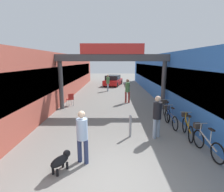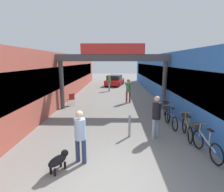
{
  "view_description": "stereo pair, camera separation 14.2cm",
  "coord_description": "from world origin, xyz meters",
  "px_view_note": "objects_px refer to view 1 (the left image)",
  "views": [
    {
      "loc": [
        0.05,
        -4.14,
        3.14
      ],
      "look_at": [
        0.0,
        4.96,
        1.3
      ],
      "focal_mm": 28.0,
      "sensor_mm": 36.0,
      "label": 1
    },
    {
      "loc": [
        0.19,
        -4.14,
        3.14
      ],
      "look_at": [
        0.0,
        4.96,
        1.3
      ],
      "focal_mm": 28.0,
      "sensor_mm": 36.0,
      "label": 2
    }
  ],
  "objects_px": {
    "pedestrian_carrying_crate": "(128,89)",
    "bicycle_orange_second": "(187,126)",
    "bicycle_silver_nearest": "(206,141)",
    "bicycle_black_farthest": "(166,110)",
    "cafe_chair_red_nearer": "(70,98)",
    "parked_car_red": "(113,80)",
    "pedestrian_elderly_walking": "(108,82)",
    "pedestrian_companion": "(157,114)",
    "dog_on_leash": "(61,160)",
    "bollard_post_metal": "(130,126)",
    "bicycle_blue_third": "(170,117)",
    "pedestrian_with_dog": "(82,134)"
  },
  "relations": [
    {
      "from": "pedestrian_elderly_walking",
      "to": "bicycle_black_farthest",
      "type": "height_order",
      "value": "pedestrian_elderly_walking"
    },
    {
      "from": "bicycle_black_farthest",
      "to": "bollard_post_metal",
      "type": "height_order",
      "value": "bicycle_black_farthest"
    },
    {
      "from": "parked_car_red",
      "to": "bicycle_black_farthest",
      "type": "bearing_deg",
      "value": -77.27
    },
    {
      "from": "pedestrian_companion",
      "to": "bicycle_orange_second",
      "type": "relative_size",
      "value": 1.06
    },
    {
      "from": "bicycle_silver_nearest",
      "to": "cafe_chair_red_nearer",
      "type": "relative_size",
      "value": 1.89
    },
    {
      "from": "bicycle_black_farthest",
      "to": "bicycle_blue_third",
      "type": "bearing_deg",
      "value": -98.09
    },
    {
      "from": "parked_car_red",
      "to": "cafe_chair_red_nearer",
      "type": "bearing_deg",
      "value": -105.97
    },
    {
      "from": "pedestrian_carrying_crate",
      "to": "bollard_post_metal",
      "type": "relative_size",
      "value": 1.87
    },
    {
      "from": "pedestrian_carrying_crate",
      "to": "pedestrian_elderly_walking",
      "type": "bearing_deg",
      "value": 107.35
    },
    {
      "from": "pedestrian_elderly_walking",
      "to": "bicycle_silver_nearest",
      "type": "height_order",
      "value": "pedestrian_elderly_walking"
    },
    {
      "from": "pedestrian_carrying_crate",
      "to": "bicycle_orange_second",
      "type": "height_order",
      "value": "pedestrian_carrying_crate"
    },
    {
      "from": "pedestrian_companion",
      "to": "dog_on_leash",
      "type": "xyz_separation_m",
      "value": [
        -3.29,
        -2.25,
        -0.69
      ]
    },
    {
      "from": "parked_car_red",
      "to": "bicycle_blue_third",
      "type": "bearing_deg",
      "value": -79.01
    },
    {
      "from": "bicycle_blue_third",
      "to": "parked_car_red",
      "type": "xyz_separation_m",
      "value": [
        -2.78,
        14.31,
        0.21
      ]
    },
    {
      "from": "pedestrian_elderly_walking",
      "to": "pedestrian_carrying_crate",
      "type": "bearing_deg",
      "value": -72.65
    },
    {
      "from": "bicycle_silver_nearest",
      "to": "bicycle_black_farthest",
      "type": "xyz_separation_m",
      "value": [
        -0.2,
        3.85,
        0.0
      ]
    },
    {
      "from": "pedestrian_companion",
      "to": "pedestrian_elderly_walking",
      "type": "height_order",
      "value": "pedestrian_companion"
    },
    {
      "from": "cafe_chair_red_nearer",
      "to": "bollard_post_metal",
      "type": "bearing_deg",
      "value": -53.79
    },
    {
      "from": "cafe_chair_red_nearer",
      "to": "parked_car_red",
      "type": "distance_m",
      "value": 10.95
    },
    {
      "from": "bicycle_blue_third",
      "to": "pedestrian_companion",
      "type": "bearing_deg",
      "value": -126.18
    },
    {
      "from": "pedestrian_carrying_crate",
      "to": "dog_on_leash",
      "type": "relative_size",
      "value": 2.41
    },
    {
      "from": "pedestrian_with_dog",
      "to": "bicycle_blue_third",
      "type": "relative_size",
      "value": 1.0
    },
    {
      "from": "pedestrian_with_dog",
      "to": "parked_car_red",
      "type": "relative_size",
      "value": 0.39
    },
    {
      "from": "bicycle_silver_nearest",
      "to": "parked_car_red",
      "type": "xyz_separation_m",
      "value": [
        -3.15,
        16.92,
        0.21
      ]
    },
    {
      "from": "bicycle_orange_second",
      "to": "parked_car_red",
      "type": "bearing_deg",
      "value": 101.27
    },
    {
      "from": "pedestrian_elderly_walking",
      "to": "cafe_chair_red_nearer",
      "type": "relative_size",
      "value": 1.95
    },
    {
      "from": "pedestrian_elderly_walking",
      "to": "bollard_post_metal",
      "type": "xyz_separation_m",
      "value": [
        1.26,
        -11.29,
        -0.5
      ]
    },
    {
      "from": "pedestrian_with_dog",
      "to": "pedestrian_carrying_crate",
      "type": "height_order",
      "value": "pedestrian_carrying_crate"
    },
    {
      "from": "bicycle_blue_third",
      "to": "cafe_chair_red_nearer",
      "type": "relative_size",
      "value": 1.9
    },
    {
      "from": "pedestrian_companion",
      "to": "pedestrian_carrying_crate",
      "type": "xyz_separation_m",
      "value": [
        -0.7,
        6.16,
        0.02
      ]
    },
    {
      "from": "pedestrian_carrying_crate",
      "to": "bicycle_orange_second",
      "type": "xyz_separation_m",
      "value": [
        2.02,
        -6.01,
        -0.61
      ]
    },
    {
      "from": "pedestrian_companion",
      "to": "bicycle_orange_second",
      "type": "xyz_separation_m",
      "value": [
        1.32,
        0.16,
        -0.58
      ]
    },
    {
      "from": "pedestrian_with_dog",
      "to": "pedestrian_elderly_walking",
      "type": "relative_size",
      "value": 0.97
    },
    {
      "from": "pedestrian_companion",
      "to": "pedestrian_elderly_walking",
      "type": "bearing_deg",
      "value": 101.56
    },
    {
      "from": "pedestrian_companion",
      "to": "bicycle_orange_second",
      "type": "height_order",
      "value": "pedestrian_companion"
    },
    {
      "from": "bicycle_orange_second",
      "to": "cafe_chair_red_nearer",
      "type": "height_order",
      "value": "bicycle_orange_second"
    },
    {
      "from": "bicycle_blue_third",
      "to": "bollard_post_metal",
      "type": "xyz_separation_m",
      "value": [
        -2.08,
        -1.29,
        0.05
      ]
    },
    {
      "from": "pedestrian_companion",
      "to": "parked_car_red",
      "type": "bearing_deg",
      "value": 96.44
    },
    {
      "from": "pedestrian_elderly_walking",
      "to": "parked_car_red",
      "type": "bearing_deg",
      "value": 82.65
    },
    {
      "from": "cafe_chair_red_nearer",
      "to": "pedestrian_carrying_crate",
      "type": "bearing_deg",
      "value": 13.83
    },
    {
      "from": "pedestrian_elderly_walking",
      "to": "parked_car_red",
      "type": "relative_size",
      "value": 0.4
    },
    {
      "from": "dog_on_leash",
      "to": "parked_car_red",
      "type": "bearing_deg",
      "value": 85.17
    },
    {
      "from": "pedestrian_companion",
      "to": "bollard_post_metal",
      "type": "distance_m",
      "value": 1.2
    },
    {
      "from": "dog_on_leash",
      "to": "bicycle_silver_nearest",
      "type": "bearing_deg",
      "value": 12.17
    },
    {
      "from": "pedestrian_carrying_crate",
      "to": "cafe_chair_red_nearer",
      "type": "distance_m",
      "value": 4.24
    },
    {
      "from": "pedestrian_companion",
      "to": "bicycle_blue_third",
      "type": "height_order",
      "value": "pedestrian_companion"
    },
    {
      "from": "pedestrian_companion",
      "to": "pedestrian_elderly_walking",
      "type": "distance_m",
      "value": 11.61
    },
    {
      "from": "bicycle_orange_second",
      "to": "cafe_chair_red_nearer",
      "type": "xyz_separation_m",
      "value": [
        -6.11,
        5.0,
        0.1
      ]
    },
    {
      "from": "pedestrian_companion",
      "to": "bicycle_blue_third",
      "type": "bearing_deg",
      "value": 53.82
    },
    {
      "from": "bicycle_black_farthest",
      "to": "parked_car_red",
      "type": "xyz_separation_m",
      "value": [
        -2.95,
        13.07,
        0.21
      ]
    }
  ]
}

